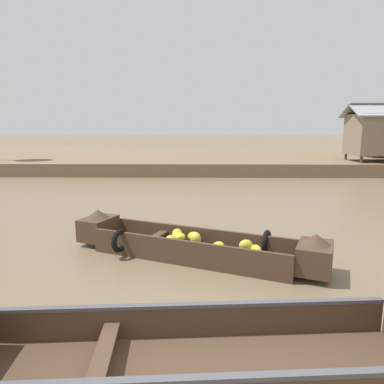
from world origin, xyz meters
name	(u,v)px	position (x,y,z in m)	size (l,w,h in m)	color
ground_plane	(200,205)	(0.00, 10.00, 0.00)	(300.00, 300.00, 0.00)	#726047
riverbank_strip	(199,157)	(0.00, 27.35, 0.39)	(160.00, 20.00, 0.77)	#756047
banana_boat	(193,245)	(-0.21, 4.49, 0.30)	(5.65, 3.05, 0.85)	#473323
viewer_boat	(199,355)	(-0.08, 0.62, 0.31)	(6.47, 1.84, 0.95)	#473323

